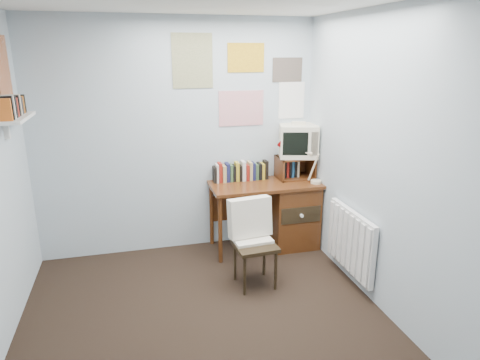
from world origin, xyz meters
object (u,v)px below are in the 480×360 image
object	(u,v)px
crt_tv	(298,139)
radiator	(351,241)
desk_chair	(255,246)
desk	(287,211)
tv_riser	(295,167)
desk_lamp	(317,164)
wall_shelf	(15,118)

from	to	relation	value
crt_tv	radiator	distance (m)	1.33
desk_chair	desk	bearing A→B (deg)	47.45
tv_riser	radiator	distance (m)	1.15
desk	desk_lamp	size ratio (longest dim) A/B	2.79
desk	desk_chair	xyz separation A→B (m)	(-0.61, -0.77, -0.00)
tv_riser	wall_shelf	xyz separation A→B (m)	(-2.69, -0.49, 0.74)
desk_chair	wall_shelf	xyz separation A→B (m)	(-1.96, 0.39, 1.22)
desk_chair	radiator	xyz separation A→B (m)	(0.90, -0.16, 0.02)
desk	desk_chair	bearing A→B (deg)	-128.57
desk_chair	desk_lamp	xyz separation A→B (m)	(0.88, 0.63, 0.57)
radiator	wall_shelf	world-z (taller)	wall_shelf
desk_lamp	wall_shelf	xyz separation A→B (m)	(-2.84, -0.24, 0.64)
desk_chair	tv_riser	distance (m)	1.24
desk	radiator	size ratio (longest dim) A/B	1.50
tv_riser	crt_tv	size ratio (longest dim) A/B	0.97
desk	crt_tv	world-z (taller)	crt_tv
desk_lamp	crt_tv	size ratio (longest dim) A/B	1.04
desk_lamp	radiator	world-z (taller)	desk_lamp
crt_tv	desk_lamp	bearing A→B (deg)	-50.71
desk_lamp	crt_tv	bearing A→B (deg)	112.22
tv_riser	radiator	world-z (taller)	tv_riser
desk_chair	radiator	bearing A→B (deg)	-14.23
desk	tv_riser	distance (m)	0.51
radiator	desk_lamp	bearing A→B (deg)	91.45
tv_riser	wall_shelf	size ratio (longest dim) A/B	0.65
desk	radiator	distance (m)	0.97
crt_tv	radiator	xyz separation A→B (m)	(0.14, -1.06, -0.79)
desk_chair	tv_riser	bearing A→B (deg)	46.26
desk_lamp	tv_riser	world-z (taller)	desk_lamp
desk_chair	wall_shelf	size ratio (longest dim) A/B	1.30
crt_tv	wall_shelf	xyz separation A→B (m)	(-2.72, -0.51, 0.41)
radiator	desk	bearing A→B (deg)	107.24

